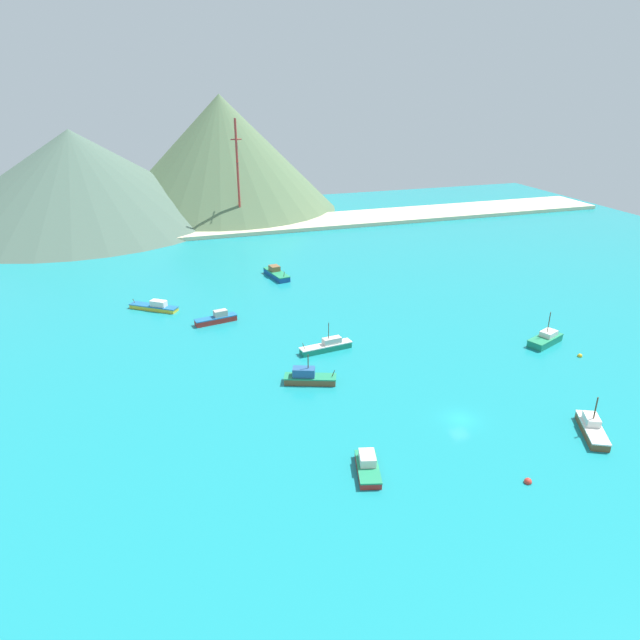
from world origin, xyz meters
TOP-DOWN VIEW (x-y plane):
  - ground at (0.00, 30.00)m, footprint 260.00×280.00m
  - fishing_boat_0 at (-17.26, -6.80)m, footprint 4.34×7.21m
  - fishing_boat_1 at (-9.98, 70.33)m, footprint 4.69×10.27m
  - fishing_boat_2 at (-28.19, 46.27)m, footprint 8.70×3.54m
  - fishing_boat_3 at (-39.67, 57.16)m, footprint 10.07×8.09m
  - fishing_boat_4 at (-11.16, 27.40)m, footprint 9.97×3.21m
  - fishing_boat_5 at (28.19, 17.72)m, footprint 8.26×5.71m
  - fishing_boat_6 at (15.33, -8.62)m, footprint 5.96×8.64m
  - fishing_boat_7 at (-17.77, 17.06)m, footprint 8.69×5.20m
  - buoy_0 at (30.54, 11.31)m, footprint 0.83×0.83m
  - buoy_1 at (0.45, -14.80)m, footprint 0.94×0.94m
  - beach_strip at (0.00, 121.55)m, footprint 247.00×20.14m
  - hill_west at (-59.06, 148.77)m, footprint 97.92×97.92m
  - hill_central at (-8.85, 154.33)m, footprint 82.29×82.29m
  - radio_tower at (-9.39, 120.95)m, footprint 3.42×2.74m

SIDE VIEW (x-z plane):
  - ground at x=0.00m, z-range -0.50..0.00m
  - buoy_0 at x=30.54m, z-range -0.27..0.56m
  - buoy_1 at x=0.45m, z-range -0.31..0.63m
  - beach_strip at x=0.00m, z-range 0.00..1.20m
  - fishing_boat_3 at x=-39.67m, z-range -0.36..1.85m
  - fishing_boat_0 at x=-17.26m, z-range -0.29..1.86m
  - fishing_boat_6 at x=15.33m, z-range -1.96..3.63m
  - fishing_boat_4 at x=-11.16m, z-range -1.84..3.51m
  - fishing_boat_2 at x=-28.19m, z-range -0.38..2.11m
  - fishing_boat_5 at x=28.19m, z-range -2.21..4.01m
  - fishing_boat_1 at x=-9.98m, z-range -0.52..2.32m
  - fishing_boat_7 at x=-17.77m, z-range -1.55..3.51m
  - hill_west at x=-59.06m, z-range 0.00..30.21m
  - radio_tower at x=-9.39m, z-range 0.34..34.54m
  - hill_central at x=-8.85m, z-range 0.00..40.34m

